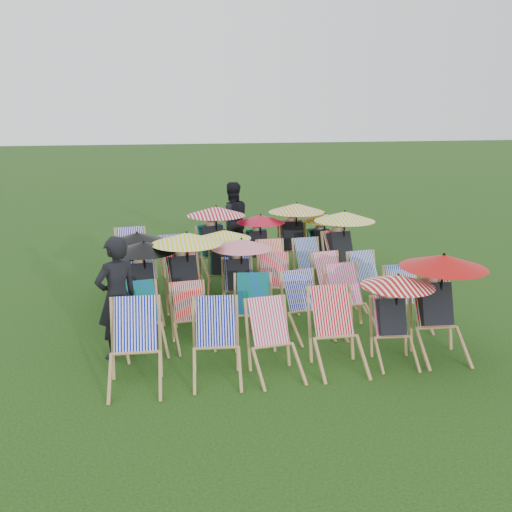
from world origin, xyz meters
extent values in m
plane|color=#14320B|center=(0.00, 0.00, 0.00)|extent=(100.00, 100.00, 0.00)
cube|color=#0814B0|center=(-2.07, -1.96, 0.70)|extent=(0.55, 0.43, 0.63)
cube|color=#070D91|center=(-1.06, -1.99, 0.66)|extent=(0.54, 0.42, 0.59)
cube|color=#DC2C60|center=(-0.38, -2.06, 0.64)|extent=(0.51, 0.40, 0.57)
cube|color=red|center=(0.51, -2.01, 0.69)|extent=(0.53, 0.40, 0.62)
cube|color=#F83176|center=(1.33, -2.05, 0.57)|extent=(0.47, 0.37, 0.51)
cube|color=black|center=(1.33, -2.09, 0.57)|extent=(0.40, 0.41, 0.54)
sphere|color=tan|center=(1.34, -2.00, 0.85)|extent=(0.19, 0.19, 0.19)
cylinder|color=black|center=(1.38, -2.14, 0.81)|extent=(0.03, 0.03, 0.63)
cone|color=#B60C09|center=(1.38, -2.14, 1.10)|extent=(0.99, 0.99, 0.15)
cube|color=red|center=(2.01, -1.97, 0.68)|extent=(0.55, 0.43, 0.61)
cube|color=black|center=(2.00, -2.03, 0.68)|extent=(0.47, 0.49, 0.64)
sphere|color=tan|center=(2.02, -1.92, 1.02)|extent=(0.23, 0.23, 0.23)
cylinder|color=black|center=(2.06, -2.07, 0.97)|extent=(0.03, 0.03, 0.75)
cone|color=#B90C0A|center=(2.06, -2.07, 1.31)|extent=(1.18, 1.18, 0.18)
cube|color=#0A6B41|center=(-2.01, -0.92, 0.63)|extent=(0.52, 0.41, 0.57)
cube|color=red|center=(-1.30, -0.88, 0.59)|extent=(0.47, 0.36, 0.53)
cube|color=#095F39|center=(-0.34, -0.93, 0.64)|extent=(0.53, 0.43, 0.58)
cube|color=#070B9D|center=(0.41, -0.87, 0.63)|extent=(0.53, 0.42, 0.57)
cube|color=#E22D7E|center=(1.13, -0.83, 0.67)|extent=(0.54, 0.43, 0.60)
cube|color=#072F99|center=(2.09, -0.89, 0.62)|extent=(0.49, 0.37, 0.56)
cube|color=#071A94|center=(-1.95, 0.31, 0.61)|extent=(0.49, 0.38, 0.55)
cube|color=black|center=(-1.95, 0.26, 0.61)|extent=(0.42, 0.43, 0.58)
sphere|color=tan|center=(-1.96, 0.36, 0.92)|extent=(0.20, 0.20, 0.20)
cylinder|color=black|center=(-1.89, 0.23, 0.87)|extent=(0.03, 0.03, 0.67)
cone|color=black|center=(-1.89, 0.23, 1.18)|extent=(1.06, 1.06, 0.16)
cube|color=red|center=(-1.27, 0.31, 0.67)|extent=(0.55, 0.44, 0.60)
cube|color=black|center=(-1.26, 0.26, 0.67)|extent=(0.48, 0.49, 0.63)
sphere|color=tan|center=(-1.28, 0.36, 1.00)|extent=(0.22, 0.22, 0.22)
cylinder|color=black|center=(-1.20, 0.23, 0.95)|extent=(0.03, 0.03, 0.74)
cone|color=#FCE90D|center=(-1.20, 0.23, 1.29)|extent=(1.16, 1.16, 0.18)
cube|color=#0819AF|center=(-0.34, 0.35, 0.59)|extent=(0.47, 0.36, 0.53)
cube|color=black|center=(-0.34, 0.31, 0.59)|extent=(0.40, 0.41, 0.56)
sphere|color=tan|center=(-0.33, 0.40, 0.89)|extent=(0.20, 0.20, 0.20)
cylinder|color=black|center=(-0.29, 0.27, 0.84)|extent=(0.03, 0.03, 0.65)
cone|color=pink|center=(-0.29, 0.27, 1.14)|extent=(1.03, 1.03, 0.16)
cube|color=red|center=(0.31, 0.34, 0.62)|extent=(0.47, 0.35, 0.56)
cube|color=#CF2958|center=(1.28, 0.34, 0.60)|extent=(0.49, 0.39, 0.54)
cube|color=navy|center=(1.90, 0.21, 0.61)|extent=(0.49, 0.38, 0.55)
cube|color=#0C0799|center=(-2.03, 1.47, 0.57)|extent=(0.43, 0.32, 0.51)
cube|color=black|center=(-2.03, 1.43, 0.57)|extent=(0.36, 0.37, 0.54)
sphere|color=tan|center=(-2.03, 1.52, 0.85)|extent=(0.19, 0.19, 0.19)
cylinder|color=black|center=(-1.98, 1.39, 0.81)|extent=(0.03, 0.03, 0.63)
cone|color=black|center=(-1.98, 1.39, 1.09)|extent=(0.99, 0.99, 0.15)
cube|color=#0A712A|center=(-1.11, 1.42, 0.61)|extent=(0.47, 0.35, 0.55)
cube|color=#0A6A31|center=(-0.45, 1.37, 0.57)|extent=(0.48, 0.39, 0.51)
cube|color=black|center=(-0.46, 1.33, 0.57)|extent=(0.42, 0.43, 0.54)
sphere|color=tan|center=(-0.44, 1.41, 0.85)|extent=(0.19, 0.19, 0.19)
cylinder|color=black|center=(-0.41, 1.28, 0.81)|extent=(0.03, 0.03, 0.63)
cone|color=yellow|center=(-0.41, 1.28, 1.09)|extent=(0.99, 0.99, 0.15)
cube|color=red|center=(0.51, 1.44, 0.61)|extent=(0.47, 0.35, 0.55)
cube|color=#0727A3|center=(1.24, 1.42, 0.62)|extent=(0.49, 0.38, 0.55)
cube|color=red|center=(1.91, 1.53, 0.68)|extent=(0.57, 0.46, 0.61)
cube|color=black|center=(1.92, 1.48, 0.68)|extent=(0.50, 0.51, 0.64)
sphere|color=tan|center=(1.90, 1.58, 1.02)|extent=(0.22, 0.22, 0.22)
cylinder|color=black|center=(1.99, 1.45, 0.96)|extent=(0.03, 0.03, 0.75)
cone|color=yellow|center=(1.99, 1.45, 1.31)|extent=(1.18, 1.18, 0.18)
cube|color=#11068D|center=(-2.11, 2.64, 0.69)|extent=(0.53, 0.40, 0.62)
cube|color=#06078F|center=(-1.28, 2.64, 0.56)|extent=(0.46, 0.36, 0.50)
cube|color=#0A6D42|center=(-0.46, 2.58, 0.69)|extent=(0.58, 0.47, 0.62)
cube|color=black|center=(-0.45, 2.52, 0.69)|extent=(0.51, 0.52, 0.65)
sphere|color=tan|center=(-0.47, 2.63, 1.03)|extent=(0.23, 0.23, 0.23)
cylinder|color=black|center=(-0.38, 2.49, 0.97)|extent=(0.03, 0.03, 0.76)
cone|color=#B4091E|center=(-0.38, 2.49, 1.32)|extent=(1.19, 1.19, 0.18)
cube|color=#0A6A37|center=(0.49, 2.55, 0.59)|extent=(0.45, 0.34, 0.53)
cube|color=black|center=(0.49, 2.51, 0.59)|extent=(0.38, 0.39, 0.55)
sphere|color=tan|center=(0.49, 2.60, 0.88)|extent=(0.19, 0.19, 0.19)
cylinder|color=black|center=(0.54, 2.47, 0.83)|extent=(0.03, 0.03, 0.65)
cone|color=#B30A25|center=(0.54, 2.47, 1.13)|extent=(1.01, 1.01, 0.16)
cube|color=red|center=(1.29, 2.67, 0.69)|extent=(0.56, 0.44, 0.61)
cube|color=black|center=(1.28, 2.62, 0.68)|extent=(0.48, 0.49, 0.64)
sphere|color=tan|center=(1.29, 2.72, 1.02)|extent=(0.23, 0.23, 0.23)
cylinder|color=black|center=(1.34, 2.57, 0.97)|extent=(0.03, 0.03, 0.75)
cone|color=orange|center=(1.34, 2.57, 1.31)|extent=(1.18, 1.18, 0.18)
cube|color=#0B7643|center=(1.88, 2.56, 0.57)|extent=(0.47, 0.38, 0.51)
cube|color=black|center=(1.89, 2.52, 0.57)|extent=(0.41, 0.42, 0.54)
sphere|color=tan|center=(1.87, 2.61, 0.85)|extent=(0.19, 0.19, 0.19)
cylinder|color=black|center=(1.94, 2.49, 0.80)|extent=(0.03, 0.03, 0.63)
cone|color=yellow|center=(1.94, 2.49, 1.09)|extent=(0.98, 0.98, 0.15)
imported|color=black|center=(-2.30, -1.33, 0.85)|extent=(0.74, 0.67, 1.71)
imported|color=black|center=(0.16, 3.75, 0.87)|extent=(0.87, 0.68, 1.74)
camera|label=1|loc=(-2.02, -8.84, 3.30)|focal=40.00mm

